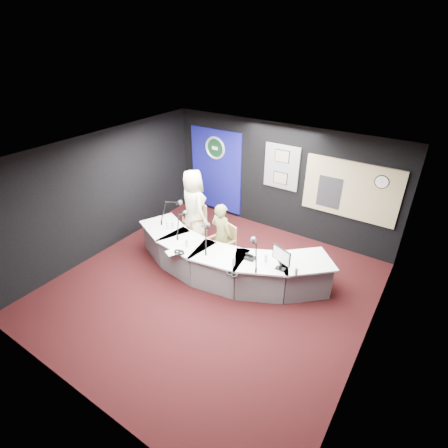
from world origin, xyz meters
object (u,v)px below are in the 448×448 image
Objects in this scene: person_woman at (222,235)px; armchair_left at (194,221)px; armchair_right at (222,246)px; person_man at (194,206)px; broadcast_desk at (223,260)px.

armchair_left is at bearing -15.64° from person_woman.
armchair_left is 1.08× the size of armchair_right.
armchair_left reaches higher than armchair_right.
armchair_right is 1.37m from person_man.
person_woman is at bearing -177.43° from person_man.
armchair_left is (-1.44, 0.85, 0.13)m from broadcast_desk.
broadcast_desk is 0.56m from person_woman.
armchair_right is at bearing 129.24° from broadcast_desk.
person_woman is at bearing 129.24° from broadcast_desk.
armchair_left is 1.29m from armchair_right.
person_woman reaches higher than armchair_right.
broadcast_desk is 2.99× the size of person_woman.
armchair_left is at bearing 173.90° from armchair_right.
armchair_left is at bearing -0.00° from person_man.
armchair_right reaches higher than broadcast_desk.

